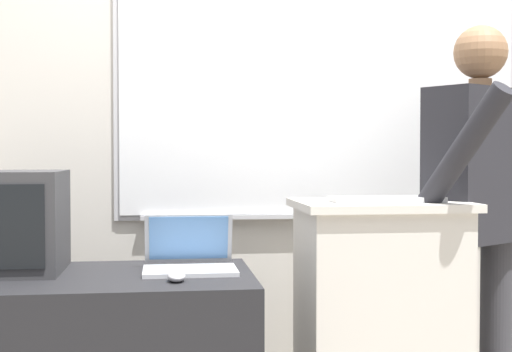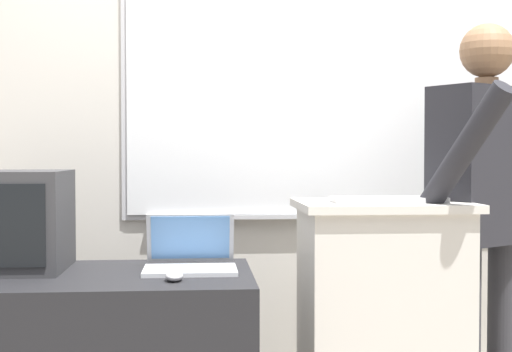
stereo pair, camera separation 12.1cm
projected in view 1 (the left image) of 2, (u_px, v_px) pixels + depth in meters
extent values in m
cube|color=beige|center=(252.00, 95.00, 3.33)|extent=(6.40, 0.12, 2.87)
cube|color=#B7B7BC|center=(321.00, 90.00, 3.30)|extent=(1.89, 0.02, 1.20)
cube|color=white|center=(321.00, 89.00, 3.30)|extent=(1.84, 0.02, 1.15)
cube|color=#B7B7BC|center=(321.00, 216.00, 3.30)|extent=(1.66, 0.04, 0.02)
cube|color=beige|center=(379.00, 334.00, 2.70)|extent=(0.58, 0.45, 0.95)
cube|color=beige|center=(379.00, 205.00, 2.69)|extent=(0.63, 0.49, 0.03)
cylinder|color=#333338|center=(458.00, 347.00, 2.79)|extent=(0.13, 0.13, 0.81)
cylinder|color=#333338|center=(496.00, 336.00, 2.95)|extent=(0.13, 0.13, 0.81)
cube|color=#232328|center=(479.00, 165.00, 2.85)|extent=(0.52, 0.43, 0.61)
cylinder|color=#8C6647|center=(480.00, 84.00, 2.84)|extent=(0.09, 0.09, 0.04)
sphere|color=#8C6647|center=(481.00, 52.00, 2.83)|extent=(0.21, 0.21, 0.21)
cylinder|color=#232328|center=(459.00, 156.00, 2.50)|extent=(0.29, 0.40, 0.51)
cube|color=#B7BABF|center=(190.00, 271.00, 2.56)|extent=(0.34, 0.22, 0.02)
cube|color=#B7BABF|center=(189.00, 238.00, 2.70)|extent=(0.33, 0.06, 0.19)
cube|color=#598CCC|center=(189.00, 238.00, 2.69)|extent=(0.30, 0.05, 0.17)
cube|color=silver|center=(387.00, 199.00, 2.63)|extent=(0.41, 0.14, 0.02)
ellipsoid|color=#BCBCC1|center=(177.00, 276.00, 2.39)|extent=(0.06, 0.10, 0.03)
cube|color=#333335|center=(10.00, 221.00, 2.58)|extent=(0.37, 0.40, 0.37)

